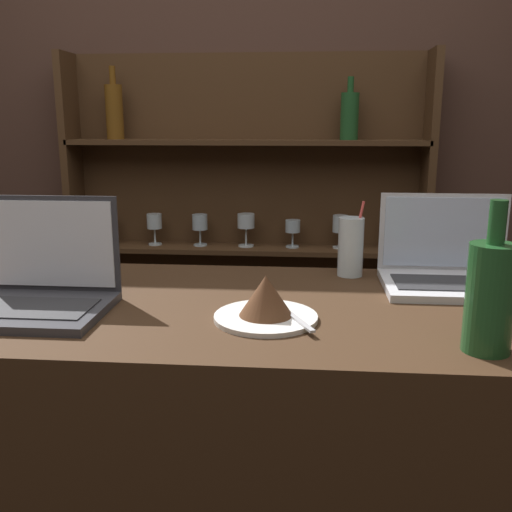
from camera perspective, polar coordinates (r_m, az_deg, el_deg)
The scene contains 7 objects.
back_wall at distance 2.46m, azimuth -2.10°, elevation 10.11°, with size 7.00×0.06×2.70m.
back_shelf at distance 2.44m, azimuth -0.95°, elevation -0.18°, with size 1.48×0.18×1.76m.
laptop_near at distance 1.29m, azimuth -20.99°, elevation -2.85°, with size 0.31×0.24×0.23m.
laptop_far at distance 1.46m, azimuth 18.67°, elevation -1.09°, with size 0.32×0.24×0.21m.
cake_plate at distance 1.14m, azimuth 1.01°, elevation -4.66°, with size 0.21×0.21×0.09m.
water_glass at distance 1.48m, azimuth 9.45°, elevation 0.92°, with size 0.06×0.06×0.19m.
wine_bottle_green at distance 1.05m, azimuth 22.37°, elevation -3.65°, with size 0.08×0.08×0.26m.
Camera 1 is at (0.30, -0.86, 1.49)m, focal length 40.00 mm.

